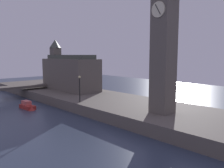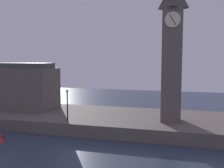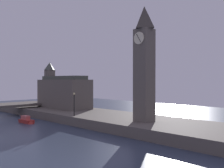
% 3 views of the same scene
% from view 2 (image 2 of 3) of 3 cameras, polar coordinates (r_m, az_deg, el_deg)
% --- Properties ---
extents(far_embankment, '(70.00, 12.00, 1.50)m').
position_cam_2_polar(far_embankment, '(36.07, -5.15, -7.70)').
color(far_embankment, '#5B544C').
rests_on(far_embankment, ground).
extents(clock_tower, '(2.56, 2.59, 16.72)m').
position_cam_2_polar(clock_tower, '(31.63, 13.22, 7.45)').
color(clock_tower, '#5B544C').
rests_on(clock_tower, far_embankment).
extents(parliament_hall, '(13.28, 5.34, 10.17)m').
position_cam_2_polar(parliament_hall, '(42.53, -21.41, -0.32)').
color(parliament_hall, '#5B544C').
rests_on(parliament_hall, far_embankment).
extents(streetlamp, '(0.36, 0.36, 3.90)m').
position_cam_2_polar(streetlamp, '(31.31, -9.88, -3.87)').
color(streetlamp, black).
rests_on(streetlamp, far_embankment).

